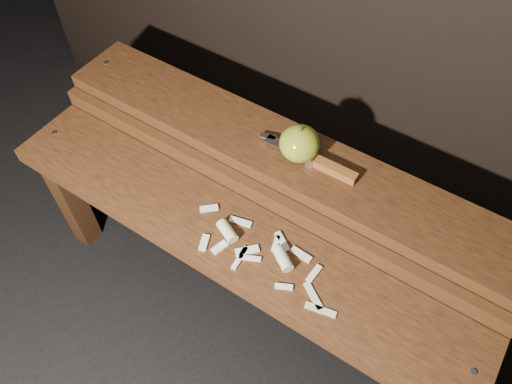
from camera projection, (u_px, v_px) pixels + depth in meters
The scene contains 6 objects.
ground at pixel (245, 296), 1.48m from camera, with size 60.00×60.00×0.00m, color black.
bench_front_tier at pixel (228, 251), 1.17m from camera, with size 1.20×0.20×0.42m.
bench_rear_tier at pixel (279, 172), 1.23m from camera, with size 1.20×0.21×0.50m.
apple at pixel (300, 144), 1.12m from camera, with size 0.09×0.09×0.10m.
knife at pixel (323, 164), 1.12m from camera, with size 0.25×0.03×0.02m.
apple_scraps at pixel (258, 249), 1.08m from camera, with size 0.39×0.14×0.03m.
Camera 1 is at (0.38, -0.52, 1.37)m, focal length 35.00 mm.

